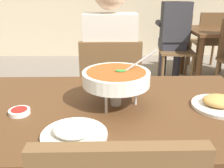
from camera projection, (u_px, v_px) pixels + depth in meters
The scene contains 10 objects.
dining_table_main at pixel (113, 126), 1.17m from camera, with size 1.35×0.82×0.72m.
chair_diner_main at pixel (110, 91), 1.86m from camera, with size 0.44×0.44×0.90m.
diner_main at pixel (110, 59), 1.80m from camera, with size 0.40×0.45×1.31m.
curry_bowl at pixel (116, 78), 1.10m from camera, with size 0.33×0.30×0.26m.
rice_plate at pixel (74, 132), 0.89m from camera, with size 0.24×0.24×0.06m.
appetizer_plate at pixel (219, 103), 1.11m from camera, with size 0.24×0.24×0.06m.
sauce_dish at pixel (19, 112), 1.06m from camera, with size 0.09×0.09×0.02m.
chair_bg_left at pixel (176, 44), 3.40m from camera, with size 0.48×0.48×0.90m.
chair_bg_corner at pixel (209, 38), 3.81m from camera, with size 0.46×0.46×0.90m.
patron_bg_left at pixel (174, 27), 3.28m from camera, with size 0.40×0.45×1.31m.
Camera 1 is at (-0.03, -1.02, 1.23)m, focal length 39.91 mm.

